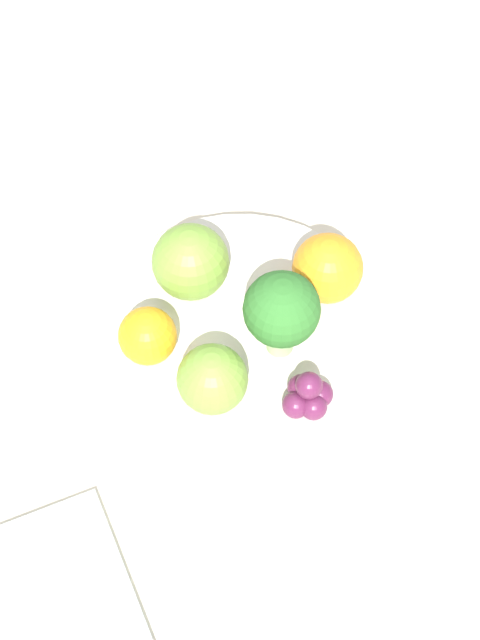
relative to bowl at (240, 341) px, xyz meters
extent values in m
plane|color=gray|center=(0.00, 0.00, -0.04)|extent=(6.00, 6.00, 0.00)
cube|color=beige|center=(0.00, 0.00, -0.03)|extent=(1.20, 1.20, 0.02)
cylinder|color=silver|center=(0.00, 0.00, 0.00)|extent=(0.21, 0.21, 0.03)
cylinder|color=#99C17A|center=(-0.03, -0.02, 0.03)|extent=(0.02, 0.02, 0.03)
sphere|color=#2D6B28|center=(-0.03, -0.02, 0.06)|extent=(0.05, 0.05, 0.05)
sphere|color=olive|center=(0.05, 0.01, 0.04)|extent=(0.05, 0.05, 0.05)
sphere|color=olive|center=(-0.04, 0.04, 0.04)|extent=(0.05, 0.05, 0.05)
sphere|color=orange|center=(0.01, 0.06, 0.04)|extent=(0.04, 0.04, 0.04)
sphere|color=orange|center=(0.00, -0.07, 0.04)|extent=(0.05, 0.05, 0.05)
sphere|color=#5B1E42|center=(-0.07, -0.01, 0.03)|extent=(0.02, 0.02, 0.02)
sphere|color=#5B1E42|center=(-0.08, 0.00, 0.03)|extent=(0.02, 0.02, 0.02)
sphere|color=#5B1E42|center=(-0.08, -0.01, 0.03)|extent=(0.02, 0.02, 0.02)
sphere|color=#5B1E42|center=(-0.08, -0.02, 0.03)|extent=(0.02, 0.02, 0.02)
sphere|color=#5B1E42|center=(-0.07, -0.01, 0.04)|extent=(0.02, 0.02, 0.02)
cube|color=silver|center=(-0.12, 0.20, -0.01)|extent=(0.16, 0.13, 0.01)
camera|label=1|loc=(-0.36, 0.20, 0.64)|focal=60.00mm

